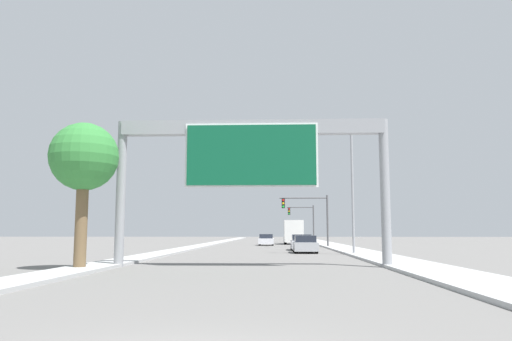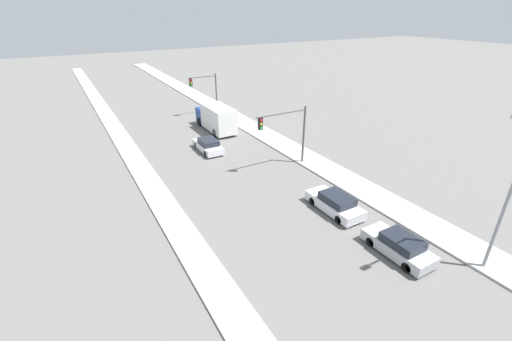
% 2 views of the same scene
% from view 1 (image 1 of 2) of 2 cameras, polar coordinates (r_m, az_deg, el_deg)
% --- Properties ---
extents(sidewalk_right, '(3.00, 120.00, 0.15)m').
position_cam_1_polar(sidewalk_right, '(66.54, 8.02, -8.30)').
color(sidewalk_right, '#AEAEAE').
rests_on(sidewalk_right, ground).
extents(median_strip_left, '(2.00, 120.00, 0.15)m').
position_cam_1_polar(median_strip_left, '(66.74, -5.04, -8.33)').
color(median_strip_left, '#AEAEAE').
rests_on(median_strip_left, ground).
extents(sign_gantry, '(13.36, 0.73, 7.15)m').
position_cam_1_polar(sign_gantry, '(24.41, -0.52, 2.11)').
color(sign_gantry, gray).
rests_on(sign_gantry, ground).
extents(car_mid_center, '(1.81, 4.37, 1.36)m').
position_cam_1_polar(car_mid_center, '(61.50, 1.18, -7.94)').
color(car_mid_center, silver).
rests_on(car_mid_center, ground).
extents(car_far_right, '(1.89, 4.66, 1.42)m').
position_cam_1_polar(car_far_right, '(46.00, 5.21, -8.22)').
color(car_far_right, silver).
rests_on(car_far_right, ground).
extents(car_mid_right, '(1.84, 4.36, 1.37)m').
position_cam_1_polar(car_mid_right, '(40.32, 5.63, -8.42)').
color(car_mid_right, '#A5A8AD').
rests_on(car_mid_right, ground).
extents(truck_box_primary, '(2.44, 7.36, 3.12)m').
position_cam_1_polar(truck_box_primary, '(67.14, 4.28, -7.04)').
color(truck_box_primary, navy).
rests_on(truck_box_primary, ground).
extents(traffic_light_near_intersection, '(5.26, 0.32, 5.59)m').
position_cam_1_polar(traffic_light_near_intersection, '(54.36, 6.27, -4.65)').
color(traffic_light_near_intersection, '#4C4C4F').
rests_on(traffic_light_near_intersection, ground).
extents(traffic_light_mid_block, '(4.01, 0.32, 5.52)m').
position_cam_1_polar(traffic_light_mid_block, '(74.34, 5.56, -5.36)').
color(traffic_light_mid_block, '#4C4C4F').
rests_on(traffic_light_mid_block, ground).
extents(palm_tree_foreground, '(3.07, 3.07, 6.59)m').
position_cam_1_polar(palm_tree_foreground, '(23.79, -19.07, 1.23)').
color(palm_tree_foreground, brown).
rests_on(palm_tree_foreground, ground).
extents(street_lamp_right, '(2.48, 0.28, 9.68)m').
position_cam_1_polar(street_lamp_right, '(37.53, 10.54, -0.85)').
color(street_lamp_right, gray).
rests_on(street_lamp_right, ground).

